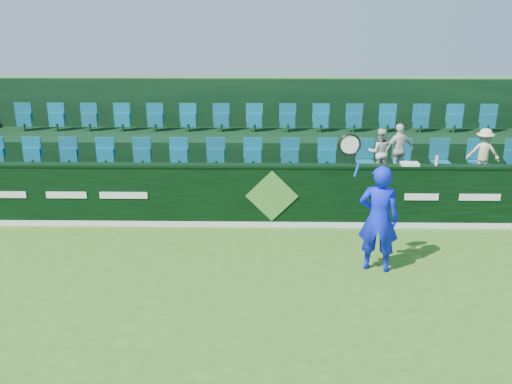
{
  "coord_description": "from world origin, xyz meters",
  "views": [
    {
      "loc": [
        -0.14,
        -7.32,
        4.51
      ],
      "look_at": [
        -0.31,
        2.8,
        1.15
      ],
      "focal_mm": 40.0,
      "sensor_mm": 36.0,
      "label": 1
    }
  ],
  "objects_px": {
    "spectator_left": "(380,152)",
    "spectator_middle": "(399,150)",
    "towel": "(410,164)",
    "spectator_right": "(483,152)",
    "tennis_player": "(378,218)",
    "drinks_bottle": "(437,161)"
  },
  "relations": [
    {
      "from": "spectator_middle",
      "to": "towel",
      "type": "bearing_deg",
      "value": 68.97
    },
    {
      "from": "spectator_left",
      "to": "towel",
      "type": "xyz_separation_m",
      "value": [
        0.41,
        -1.12,
        0.04
      ]
    },
    {
      "from": "tennis_player",
      "to": "drinks_bottle",
      "type": "relative_size",
      "value": 12.62
    },
    {
      "from": "towel",
      "to": "spectator_left",
      "type": "bearing_deg",
      "value": 109.9
    },
    {
      "from": "spectator_left",
      "to": "spectator_middle",
      "type": "xyz_separation_m",
      "value": [
        0.43,
        0.0,
        0.05
      ]
    },
    {
      "from": "spectator_right",
      "to": "spectator_middle",
      "type": "bearing_deg",
      "value": 15.29
    },
    {
      "from": "spectator_left",
      "to": "spectator_right",
      "type": "relative_size",
      "value": 0.99
    },
    {
      "from": "tennis_player",
      "to": "spectator_left",
      "type": "relative_size",
      "value": 2.35
    },
    {
      "from": "spectator_right",
      "to": "towel",
      "type": "distance_m",
      "value": 2.22
    },
    {
      "from": "towel",
      "to": "drinks_bottle",
      "type": "relative_size",
      "value": 1.8
    },
    {
      "from": "tennis_player",
      "to": "drinks_bottle",
      "type": "distance_m",
      "value": 2.61
    },
    {
      "from": "spectator_right",
      "to": "drinks_bottle",
      "type": "xyz_separation_m",
      "value": [
        -1.37,
        -1.12,
        0.11
      ]
    },
    {
      "from": "towel",
      "to": "drinks_bottle",
      "type": "xyz_separation_m",
      "value": [
        0.54,
        0.0,
        0.07
      ]
    },
    {
      "from": "tennis_player",
      "to": "towel",
      "type": "height_order",
      "value": "tennis_player"
    },
    {
      "from": "spectator_middle",
      "to": "drinks_bottle",
      "type": "xyz_separation_m",
      "value": [
        0.52,
        -1.12,
        0.06
      ]
    },
    {
      "from": "spectator_left",
      "to": "spectator_middle",
      "type": "relative_size",
      "value": 0.91
    },
    {
      "from": "tennis_player",
      "to": "spectator_middle",
      "type": "bearing_deg",
      "value": 72.13
    },
    {
      "from": "tennis_player",
      "to": "spectator_left",
      "type": "bearing_deg",
      "value": 79.42
    },
    {
      "from": "towel",
      "to": "spectator_middle",
      "type": "bearing_deg",
      "value": 88.73
    },
    {
      "from": "drinks_bottle",
      "to": "spectator_left",
      "type": "bearing_deg",
      "value": 130.25
    },
    {
      "from": "spectator_left",
      "to": "spectator_middle",
      "type": "distance_m",
      "value": 0.43
    },
    {
      "from": "tennis_player",
      "to": "spectator_left",
      "type": "height_order",
      "value": "tennis_player"
    }
  ]
}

